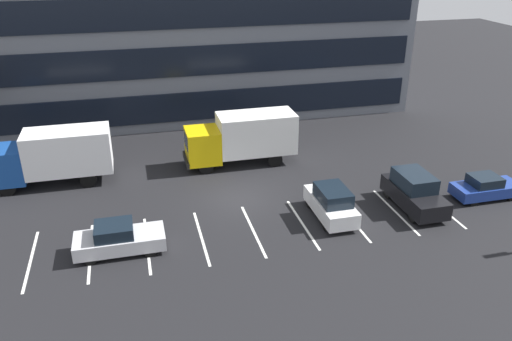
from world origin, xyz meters
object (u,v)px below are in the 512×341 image
Objects in this scene: box_truck_blue at (53,155)px; suv_black at (414,192)px; sedan_silver at (119,239)px; box_truck_yellow at (243,137)px; sedan_navy at (486,187)px; suv_white at (331,203)px.

box_truck_blue is 22.03m from suv_black.
box_truck_blue is at bearing 112.75° from sedan_silver.
box_truck_yellow is at bearing 47.32° from sedan_silver.
sedan_navy is 9.87m from suv_white.
box_truck_blue is 26.54m from sedan_navy.
box_truck_yellow is at bearing 0.73° from box_truck_blue.
sedan_navy is 0.97× the size of suv_white.
suv_black is at bearing 179.93° from sedan_navy.
sedan_navy is at bearing -0.37° from suv_white.
sedan_silver is at bearing -176.95° from suv_white.
suv_black is (20.33, -8.43, -0.95)m from box_truck_blue.
sedan_silver is at bearing -67.25° from box_truck_blue.
box_truck_yellow is 12.49m from sedan_silver.
suv_white reaches higher than sedan_navy.
box_truck_blue reaches higher than suv_white.
box_truck_yellow reaches higher than box_truck_blue.
suv_black is at bearing -0.65° from suv_white.
box_truck_yellow is 9.12m from suv_white.
box_truck_yellow is 1.71× the size of sedan_silver.
box_truck_blue is at bearing -179.27° from box_truck_yellow.
suv_black reaches higher than suv_white.
suv_white is at bearing -70.14° from box_truck_yellow.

